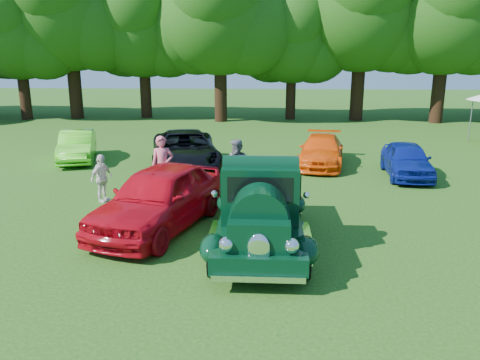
# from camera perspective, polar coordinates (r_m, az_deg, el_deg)

# --- Properties ---
(ground) EXTENTS (120.00, 120.00, 0.00)m
(ground) POSITION_cam_1_polar(r_m,az_deg,el_deg) (11.53, -0.05, -7.74)
(ground) COLOR #1B4710
(ground) RESTS_ON ground
(hero_pickup) EXTENTS (2.44, 5.25, 2.05)m
(hero_pickup) POSITION_cam_1_polar(r_m,az_deg,el_deg) (11.19, 2.49, -3.62)
(hero_pickup) COLOR black
(hero_pickup) RESTS_ON ground
(red_convertible) EXTENTS (3.36, 5.33, 1.69)m
(red_convertible) POSITION_cam_1_polar(r_m,az_deg,el_deg) (12.48, -9.79, -2.10)
(red_convertible) COLOR #B90715
(red_convertible) RESTS_ON ground
(back_car_lime) EXTENTS (2.48, 4.20, 1.31)m
(back_car_lime) POSITION_cam_1_polar(r_m,az_deg,el_deg) (21.77, -19.23, 3.92)
(back_car_lime) COLOR #4CDB1D
(back_car_lime) RESTS_ON ground
(back_car_black) EXTENTS (3.73, 6.01, 1.55)m
(back_car_black) POSITION_cam_1_polar(r_m,az_deg,el_deg) (19.08, -6.70, 3.60)
(back_car_black) COLOR black
(back_car_black) RESTS_ON ground
(back_car_orange) EXTENTS (2.45, 4.57, 1.26)m
(back_car_orange) POSITION_cam_1_polar(r_m,az_deg,el_deg) (19.92, 9.88, 3.52)
(back_car_orange) COLOR #F34E08
(back_car_orange) RESTS_ON ground
(back_car_blue) EXTENTS (1.85, 3.96, 1.31)m
(back_car_blue) POSITION_cam_1_polar(r_m,az_deg,el_deg) (18.87, 19.64, 2.35)
(back_car_blue) COLOR navy
(back_car_blue) RESTS_ON ground
(spectator_pink) EXTENTS (0.82, 0.64, 1.97)m
(spectator_pink) POSITION_cam_1_polar(r_m,az_deg,el_deg) (15.43, -9.42, 1.68)
(spectator_pink) COLOR #D25669
(spectator_pink) RESTS_ON ground
(spectator_grey) EXTENTS (1.13, 1.07, 1.84)m
(spectator_grey) POSITION_cam_1_polar(r_m,az_deg,el_deg) (15.34, -0.31, 1.56)
(spectator_grey) COLOR slate
(spectator_grey) RESTS_ON ground
(spectator_white) EXTENTS (0.69, 0.96, 1.52)m
(spectator_white) POSITION_cam_1_polar(r_m,az_deg,el_deg) (15.19, -16.52, 0.18)
(spectator_white) COLOR silver
(spectator_white) RESTS_ON ground
(tree_line) EXTENTS (65.82, 10.79, 12.27)m
(tree_line) POSITION_cam_1_polar(r_m,az_deg,el_deg) (34.73, 4.07, 19.15)
(tree_line) COLOR black
(tree_line) RESTS_ON ground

